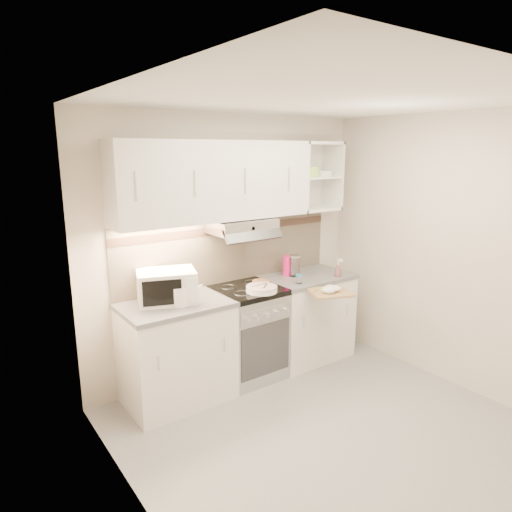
{
  "coord_description": "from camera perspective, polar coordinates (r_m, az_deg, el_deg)",
  "views": [
    {
      "loc": [
        -2.34,
        -2.29,
        2.17
      ],
      "look_at": [
        -0.01,
        0.95,
        1.24
      ],
      "focal_mm": 32.0,
      "sensor_mm": 36.0,
      "label": 1
    }
  ],
  "objects": [
    {
      "name": "base_cabinet_right",
      "position": [
        4.9,
        6.22,
        -7.7
      ],
      "size": [
        0.9,
        0.6,
        0.86
      ],
      "primitive_type": "cube",
      "color": "white",
      "rests_on": "ground"
    },
    {
      "name": "pink_pitcher",
      "position": [
        4.72,
        4.0,
        -1.17
      ],
      "size": [
        0.11,
        0.1,
        0.21
      ],
      "rotation": [
        0.0,
        0.0,
        -0.21
      ],
      "color": "#EE176F",
      "rests_on": "worktop_right"
    },
    {
      "name": "watering_can",
      "position": [
        3.86,
        -9.43,
        -4.83
      ],
      "size": [
        0.29,
        0.15,
        0.25
      ],
      "rotation": [
        0.0,
        0.0,
        -0.12
      ],
      "color": "white",
      "rests_on": "worktop_left"
    },
    {
      "name": "worktop_right",
      "position": [
        4.76,
        6.35,
        -2.64
      ],
      "size": [
        0.92,
        0.62,
        0.04
      ],
      "primitive_type": "cube",
      "color": "slate",
      "rests_on": "base_cabinet_right"
    },
    {
      "name": "microwave",
      "position": [
        3.95,
        -11.09,
        -3.73
      ],
      "size": [
        0.57,
        0.5,
        0.27
      ],
      "rotation": [
        0.0,
        0.0,
        -0.34
      ],
      "color": "white",
      "rests_on": "worktop_left"
    },
    {
      "name": "electric_range",
      "position": [
        4.46,
        -1.06,
        -9.51
      ],
      "size": [
        0.6,
        0.6,
        0.9
      ],
      "color": "#B7B7BC",
      "rests_on": "ground"
    },
    {
      "name": "cutting_board",
      "position": [
        4.32,
        9.23,
        -4.51
      ],
      "size": [
        0.46,
        0.44,
        0.02
      ],
      "primitive_type": "cube",
      "rotation": [
        0.0,
        0.0,
        -0.37
      ],
      "color": "tan",
      "rests_on": "base_cabinet_right"
    },
    {
      "name": "spray_bottle",
      "position": [
        4.74,
        10.22,
        -1.62
      ],
      "size": [
        0.08,
        0.08,
        0.2
      ],
      "rotation": [
        0.0,
        0.0,
        -0.23
      ],
      "color": "pink",
      "rests_on": "worktop_right"
    },
    {
      "name": "room_shell",
      "position": [
        3.58,
        5.62,
        4.39
      ],
      "size": [
        3.04,
        2.84,
        2.52
      ],
      "color": "beige",
      "rests_on": "ground"
    },
    {
      "name": "worktop_left",
      "position": [
        3.96,
        -10.1,
        -6.07
      ],
      "size": [
        0.92,
        0.62,
        0.04
      ],
      "primitive_type": "cube",
      "color": "slate",
      "rests_on": "base_cabinet_left"
    },
    {
      "name": "glass_jar",
      "position": [
        4.69,
        4.85,
        -1.2
      ],
      "size": [
        0.12,
        0.12,
        0.22
      ],
      "rotation": [
        0.0,
        0.0,
        -0.41
      ],
      "color": "white",
      "rests_on": "worktop_right"
    },
    {
      "name": "plate_stack",
      "position": [
        4.18,
        0.71,
        -4.13
      ],
      "size": [
        0.29,
        0.29,
        0.06
      ],
      "rotation": [
        0.0,
        0.0,
        0.28
      ],
      "color": "white",
      "rests_on": "electric_range"
    },
    {
      "name": "spice_jar",
      "position": [
        4.44,
        5.39,
        -2.88
      ],
      "size": [
        0.06,
        0.06,
        0.09
      ],
      "rotation": [
        0.0,
        0.0,
        0.26
      ],
      "color": "white",
      "rests_on": "worktop_right"
    },
    {
      "name": "ground",
      "position": [
        3.92,
        8.8,
        -20.56
      ],
      "size": [
        3.0,
        3.0,
        0.0
      ],
      "primitive_type": "plane",
      "color": "#969699",
      "rests_on": "ground"
    },
    {
      "name": "dish_towel",
      "position": [
        4.34,
        9.18,
        -3.88
      ],
      "size": [
        0.26,
        0.24,
        0.06
      ],
      "primitive_type": null,
      "rotation": [
        0.0,
        0.0,
        0.22
      ],
      "color": "white",
      "rests_on": "cutting_board"
    },
    {
      "name": "base_cabinet_left",
      "position": [
        4.12,
        -9.84,
        -11.98
      ],
      "size": [
        0.9,
        0.6,
        0.86
      ],
      "primitive_type": "cube",
      "color": "white",
      "rests_on": "ground"
    },
    {
      "name": "bread_loaf",
      "position": [
        4.39,
        0.62,
        -3.36
      ],
      "size": [
        0.17,
        0.17,
        0.04
      ],
      "primitive_type": "cylinder",
      "color": "#A67A4A",
      "rests_on": "electric_range"
    }
  ]
}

